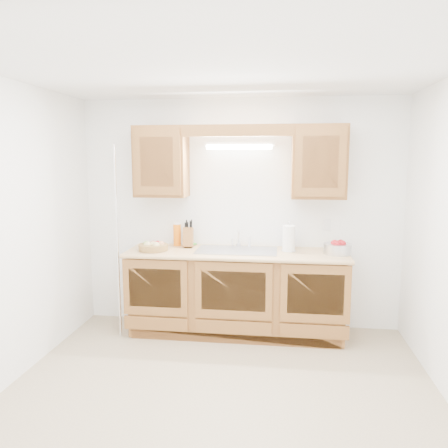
% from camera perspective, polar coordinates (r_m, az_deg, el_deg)
% --- Properties ---
extents(room, '(3.52, 3.50, 2.50)m').
position_cam_1_polar(room, '(3.35, -0.39, -1.90)').
color(room, tan).
rests_on(room, ground).
extents(base_cabinets, '(2.20, 0.60, 0.86)m').
position_cam_1_polar(base_cabinets, '(4.71, 1.64, -9.00)').
color(base_cabinets, '#965F2C').
rests_on(base_cabinets, ground).
extents(countertop, '(2.30, 0.63, 0.04)m').
position_cam_1_polar(countertop, '(4.58, 1.64, -3.80)').
color(countertop, tan).
rests_on(countertop, base_cabinets).
extents(upper_cabinet_left, '(0.55, 0.33, 0.75)m').
position_cam_1_polar(upper_cabinet_left, '(4.78, -8.17, 8.05)').
color(upper_cabinet_left, '#965F2C').
rests_on(upper_cabinet_left, room).
extents(upper_cabinet_right, '(0.55, 0.33, 0.75)m').
position_cam_1_polar(upper_cabinet_right, '(4.62, 12.29, 7.93)').
color(upper_cabinet_right, '#965F2C').
rests_on(upper_cabinet_right, room).
extents(valance, '(2.20, 0.05, 0.12)m').
position_cam_1_polar(valance, '(4.49, 1.72, 12.13)').
color(valance, '#965F2C').
rests_on(valance, room).
extents(fluorescent_fixture, '(0.76, 0.08, 0.08)m').
position_cam_1_polar(fluorescent_fixture, '(4.71, 1.99, 10.22)').
color(fluorescent_fixture, white).
rests_on(fluorescent_fixture, room).
extents(sink, '(0.84, 0.46, 0.36)m').
position_cam_1_polar(sink, '(4.61, 1.67, -4.38)').
color(sink, '#9E9EA3').
rests_on(sink, countertop).
extents(wire_shelf_pole, '(0.03, 0.03, 2.00)m').
position_cam_1_polar(wire_shelf_pole, '(4.60, -13.75, -2.48)').
color(wire_shelf_pole, silver).
rests_on(wire_shelf_pole, ground).
extents(outlet_plate, '(0.08, 0.01, 0.12)m').
position_cam_1_polar(outlet_plate, '(4.84, 13.30, -0.12)').
color(outlet_plate, white).
rests_on(outlet_plate, room).
extents(fruit_basket, '(0.33, 0.33, 0.10)m').
position_cam_1_polar(fruit_basket, '(4.66, -9.21, -2.90)').
color(fruit_basket, '#9F7740').
rests_on(fruit_basket, countertop).
extents(knife_block, '(0.12, 0.18, 0.31)m').
position_cam_1_polar(knife_block, '(4.79, -4.69, -1.70)').
color(knife_block, '#965F2C').
rests_on(knife_block, countertop).
extents(orange_canister, '(0.09, 0.09, 0.25)m').
position_cam_1_polar(orange_canister, '(4.87, -6.14, -1.35)').
color(orange_canister, orange).
rests_on(orange_canister, countertop).
extents(soap_bottle, '(0.10, 0.10, 0.20)m').
position_cam_1_polar(soap_bottle, '(4.75, 8.42, -1.99)').
color(soap_bottle, blue).
rests_on(soap_bottle, countertop).
extents(sponge, '(0.13, 0.11, 0.02)m').
position_cam_1_polar(sponge, '(4.90, -4.35, -2.65)').
color(sponge, '#CC333F').
rests_on(sponge, countertop).
extents(paper_towel, '(0.16, 0.16, 0.32)m').
position_cam_1_polar(paper_towel, '(4.58, 8.46, -1.92)').
color(paper_towel, silver).
rests_on(paper_towel, countertop).
extents(apple_bowl, '(0.35, 0.35, 0.15)m').
position_cam_1_polar(apple_bowl, '(4.57, 14.63, -3.04)').
color(apple_bowl, silver).
rests_on(apple_bowl, countertop).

